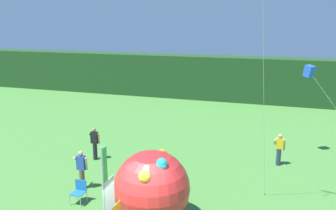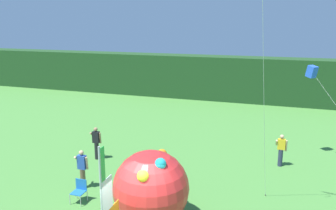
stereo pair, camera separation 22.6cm
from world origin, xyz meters
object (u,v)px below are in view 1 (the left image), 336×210
(person_far_left, at_px, (95,143))
(folding_chair, at_px, (79,190))
(person_near_banner, at_px, (82,169))
(inflatable_balloon, at_px, (152,188))
(person_mid_field, at_px, (279,149))
(kite_blue_box_1, at_px, (310,72))
(banner_flag, at_px, (109,208))

(person_far_left, distance_m, folding_chair, 4.35)
(person_near_banner, xyz_separation_m, inflatable_balloon, (3.71, -1.52, 0.43))
(person_near_banner, distance_m, inflatable_balloon, 4.03)
(person_near_banner, relative_size, person_mid_field, 1.05)
(inflatable_balloon, bearing_deg, kite_blue_box_1, 57.13)
(banner_flag, bearing_deg, person_far_left, 122.31)
(banner_flag, xyz_separation_m, kite_blue_box_1, (5.85, 10.67, 2.67))
(inflatable_balloon, xyz_separation_m, kite_blue_box_1, (5.41, 8.37, 3.12))
(folding_chair, bearing_deg, person_near_banner, 115.73)
(banner_flag, bearing_deg, folding_chair, 134.80)
(banner_flag, height_order, kite_blue_box_1, kite_blue_box_1)
(person_far_left, bearing_deg, banner_flag, -57.69)
(person_mid_field, distance_m, folding_chair, 9.62)
(person_near_banner, relative_size, kite_blue_box_1, 0.35)
(kite_blue_box_1, bearing_deg, person_far_left, -159.31)
(person_near_banner, distance_m, person_far_left, 3.19)
(person_far_left, xyz_separation_m, folding_chair, (1.55, -4.04, -0.40))
(inflatable_balloon, bearing_deg, person_far_left, 136.41)
(kite_blue_box_1, bearing_deg, inflatable_balloon, -122.87)
(person_near_banner, relative_size, inflatable_balloon, 0.64)
(banner_flag, distance_m, person_far_left, 8.12)
(person_mid_field, distance_m, kite_blue_box_1, 4.19)
(person_near_banner, distance_m, person_mid_field, 9.41)
(person_far_left, relative_size, kite_blue_box_1, 0.35)
(person_mid_field, height_order, person_far_left, person_far_left)
(banner_flag, distance_m, person_near_banner, 5.10)
(inflatable_balloon, xyz_separation_m, folding_chair, (-3.21, 0.49, -0.83))
(folding_chair, xyz_separation_m, kite_blue_box_1, (8.62, 7.89, 3.94))
(person_far_left, height_order, kite_blue_box_1, kite_blue_box_1)
(banner_flag, distance_m, inflatable_balloon, 2.38)
(person_near_banner, height_order, person_far_left, person_far_left)
(banner_flag, bearing_deg, person_mid_field, 62.34)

